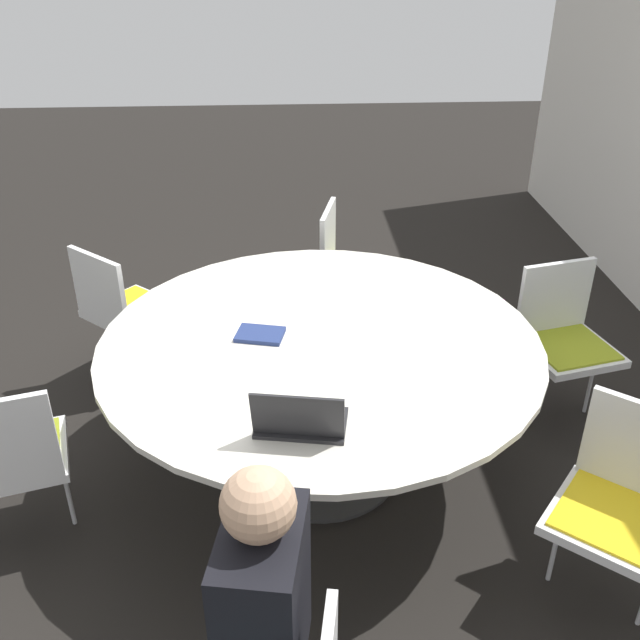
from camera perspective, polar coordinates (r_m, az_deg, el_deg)
name	(u,v)px	position (r m, az deg, el deg)	size (l,w,h in m)	color
ground_plane	(320,466)	(3.65, 0.00, -11.59)	(16.00, 16.00, 0.00)	black
conference_table	(320,360)	(3.27, 0.00, -3.25)	(1.99, 1.99, 0.74)	#333333
chair_1	(622,497)	(2.97, 23.03, -12.90)	(0.60, 0.61, 0.85)	silver
chair_2	(564,332)	(3.94, 18.95, -0.93)	(0.51, 0.53, 0.85)	silver
chair_3	(348,261)	(4.52, 2.22, 4.72)	(0.53, 0.51, 0.85)	silver
chair_4	(121,304)	(4.16, -15.61, 1.25)	(0.61, 0.61, 0.85)	silver
chair_5	(8,454)	(3.19, -23.68, -9.81)	(0.52, 0.54, 0.85)	silver
person_0	(259,610)	(2.17, -4.90, -22.10)	(0.39, 0.30, 1.20)	black
laptop	(300,420)	(2.63, -1.62, -7.99)	(0.29, 0.37, 0.21)	#232326
spiral_notebook	(260,334)	(3.24, -4.81, -1.16)	(0.19, 0.24, 0.02)	navy
handbag	(497,332)	(4.59, 13.99, -0.97)	(0.36, 0.16, 0.28)	#661E56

